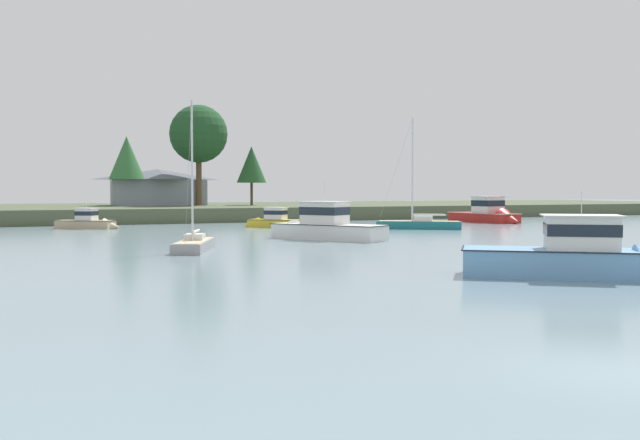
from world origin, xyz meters
TOP-DOWN VIEW (x-y plane):
  - ground_plane at (0.00, 0.00)m, footprint 426.36×426.36m
  - far_shore_bank at (0.00, 88.64)m, footprint 191.86×40.14m
  - cruiser_skyblue at (11.31, 12.42)m, footprint 9.33×7.86m
  - cruiser_sand at (-4.63, 61.86)m, footprint 6.46×5.10m
  - cruiser_yellow at (12.70, 57.29)m, footprint 5.95×5.97m
  - sailboat_grey at (-1.16, 32.74)m, footprint 4.15×6.64m
  - cruiser_white at (10.26, 39.41)m, footprint 7.87×10.36m
  - cruiser_red at (39.99, 57.05)m, footprint 4.09×10.86m
  - sailboat_teal at (24.87, 48.31)m, footprint 7.90×6.25m
  - shore_tree_inland_b at (11.55, 83.60)m, footprint 7.86×7.86m
  - shore_tree_center_right at (2.18, 84.95)m, footprint 4.67×4.67m
  - shore_tree_far_left at (19.12, 83.75)m, footprint 4.18×4.18m
  - cottage_behind_trees at (6.89, 88.37)m, footprint 12.87×9.29m

SIDE VIEW (x-z plane):
  - ground_plane at x=0.00m, z-range 0.00..0.00m
  - sailboat_grey at x=-1.16m, z-range -4.72..5.13m
  - sailboat_teal at x=24.87m, z-range -5.46..5.97m
  - cruiser_sand at x=-4.63m, z-range -1.34..2.22m
  - cruiser_yellow at x=12.70m, z-range -1.30..2.25m
  - cruiser_skyblue at x=11.31m, z-range -1.77..3.01m
  - cruiser_red at x=39.99m, z-range -2.33..3.66m
  - cruiser_white at x=10.26m, z-range -2.08..3.44m
  - far_shore_bank at x=0.00m, z-range 0.00..1.71m
  - cottage_behind_trees at x=6.89m, z-range 1.79..6.83m
  - shore_tree_far_left at x=19.12m, z-range 3.26..11.53m
  - shore_tree_center_right at x=2.18m, z-range 3.45..12.71m
  - shore_tree_inland_b at x=11.55m, z-range 4.57..18.25m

